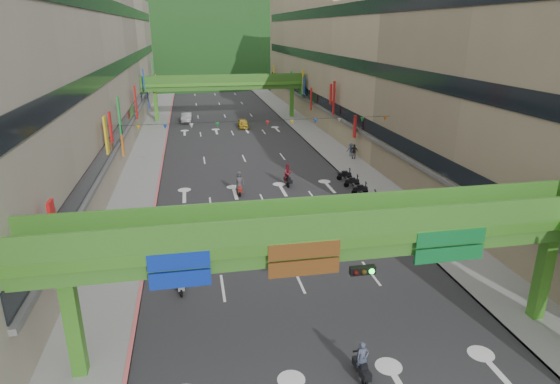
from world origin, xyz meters
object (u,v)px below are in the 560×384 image
scooter_rider_near (362,363)px  pedestrian_red (434,237)px  scooter_rider_mid (288,174)px  car_yellow (243,124)px  car_silver (187,118)px  overpass_near (357,249)px

scooter_rider_near → pedestrian_red: (9.07, 10.85, 0.06)m
scooter_rider_mid → car_yellow: size_ratio=0.57×
scooter_rider_near → car_silver: 60.51m
scooter_rider_near → pedestrian_red: bearing=50.1°
overpass_near → scooter_rider_near: 4.77m
scooter_rider_near → pedestrian_red: scooter_rider_near is taller
car_yellow → pedestrian_red: size_ratio=2.13×
overpass_near → scooter_rider_near: size_ratio=15.19×
overpass_near → car_silver: size_ratio=6.28×
scooter_rider_near → car_yellow: size_ratio=0.48×
overpass_near → car_silver: bearing=97.1°
pedestrian_red → scooter_rider_mid: bearing=116.0°
car_yellow → pedestrian_red: 43.84m
car_silver → pedestrian_red: bearing=-67.9°
pedestrian_red → scooter_rider_near: bearing=-128.3°
scooter_rider_mid → pedestrian_red: bearing=-65.6°
scooter_rider_near → scooter_rider_mid: size_ratio=0.85×
overpass_near → scooter_rider_mid: size_ratio=12.90×
overpass_near → car_yellow: overpass_near is taller
scooter_rider_mid → pedestrian_red: (6.84, -15.07, -0.23)m
car_silver → overpass_near: bearing=-79.0°
scooter_rider_near → overpass_near: bearing=83.8°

